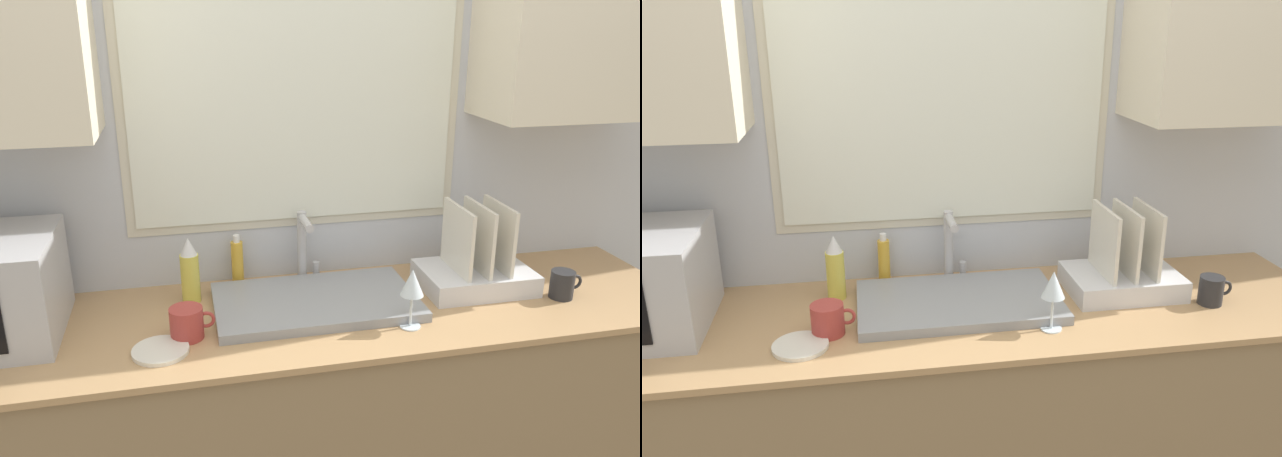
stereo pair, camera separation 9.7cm
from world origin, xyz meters
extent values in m
cube|color=#8C7251|center=(0.00, 0.30, 0.43)|extent=(2.38, 0.60, 0.86)
cube|color=tan|center=(0.00, 0.30, 0.87)|extent=(2.41, 0.63, 0.02)
cube|color=silver|center=(0.00, 0.63, 1.30)|extent=(6.00, 0.06, 2.60)
cube|color=beige|center=(0.00, 0.60, 1.55)|extent=(1.12, 0.01, 0.97)
cube|color=white|center=(0.00, 0.59, 1.55)|extent=(1.06, 0.01, 0.91)
cube|color=gray|center=(0.01, 0.33, 0.90)|extent=(0.63, 0.37, 0.03)
cylinder|color=#B7B7BC|center=(0.01, 0.55, 1.00)|extent=(0.03, 0.03, 0.25)
cylinder|color=#B7B7BC|center=(0.01, 0.48, 1.11)|extent=(0.03, 0.13, 0.03)
cylinder|color=#B7B7BC|center=(0.06, 0.55, 0.91)|extent=(0.02, 0.02, 0.06)
cube|color=silver|center=(0.56, 0.35, 0.92)|extent=(0.36, 0.25, 0.07)
cube|color=silver|center=(0.48, 0.35, 1.06)|extent=(0.01, 0.22, 0.22)
cube|color=silver|center=(0.56, 0.35, 1.06)|extent=(0.01, 0.22, 0.22)
cube|color=silver|center=(0.63, 0.35, 1.06)|extent=(0.01, 0.22, 0.22)
cylinder|color=#D8CC4C|center=(-0.37, 0.46, 0.96)|extent=(0.06, 0.06, 0.16)
cone|color=silver|center=(-0.37, 0.46, 1.07)|extent=(0.05, 0.05, 0.06)
cylinder|color=gold|center=(-0.21, 0.56, 0.96)|extent=(0.04, 0.04, 0.15)
cylinder|color=white|center=(-0.21, 0.56, 1.05)|extent=(0.02, 0.02, 0.02)
cylinder|color=#A53833|center=(-0.39, 0.22, 0.93)|extent=(0.09, 0.09, 0.09)
torus|color=#A53833|center=(-0.34, 0.22, 0.93)|extent=(0.05, 0.01, 0.05)
cylinder|color=silver|center=(0.25, 0.14, 0.88)|extent=(0.06, 0.06, 0.00)
cylinder|color=silver|center=(0.25, 0.14, 0.94)|extent=(0.01, 0.01, 0.10)
cone|color=silver|center=(0.25, 0.14, 1.03)|extent=(0.07, 0.07, 0.08)
cylinder|color=#262628|center=(0.79, 0.22, 0.93)|extent=(0.08, 0.08, 0.09)
torus|color=#262628|center=(0.84, 0.22, 0.93)|extent=(0.05, 0.01, 0.05)
cylinder|color=silver|center=(-0.47, 0.15, 0.89)|extent=(0.15, 0.15, 0.01)
camera|label=1|loc=(-0.37, -1.40, 1.76)|focal=35.00mm
camera|label=2|loc=(-0.28, -1.42, 1.76)|focal=35.00mm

